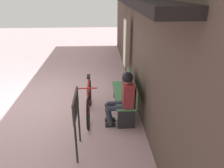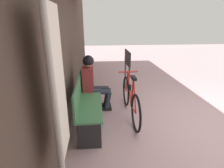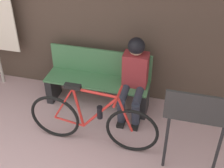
% 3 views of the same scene
% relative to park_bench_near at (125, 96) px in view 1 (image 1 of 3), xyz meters
% --- Properties ---
extents(ground_plane, '(24.00, 24.00, 0.00)m').
position_rel_park_bench_near_xyz_m(ground_plane, '(-0.56, -2.13, -0.39)').
color(ground_plane, '#C69EA3').
extents(storefront_wall, '(12.00, 0.56, 3.20)m').
position_rel_park_bench_near_xyz_m(storefront_wall, '(-0.56, 0.36, 1.27)').
color(storefront_wall, '#4C3D33').
rests_on(storefront_wall, ground_plane).
extents(park_bench_near, '(1.52, 0.42, 0.84)m').
position_rel_park_bench_near_xyz_m(park_bench_near, '(0.00, 0.00, 0.00)').
color(park_bench_near, '#477F51').
rests_on(park_bench_near, ground_plane).
extents(bicycle, '(1.68, 0.40, 0.90)m').
position_rel_park_bench_near_xyz_m(bicycle, '(0.18, -0.84, -0.02)').
color(bicycle, black).
rests_on(bicycle, ground_plane).
extents(person_seated, '(0.34, 0.59, 1.18)m').
position_rel_park_bench_near_xyz_m(person_seated, '(0.55, -0.10, 0.29)').
color(person_seated, '#2D3342').
rests_on(person_seated, ground_plane).
extents(banner_pole, '(0.45, 0.05, 1.94)m').
position_rel_park_bench_near_xyz_m(banner_pole, '(-1.56, 0.13, 0.80)').
color(banner_pole, '#B7B2A8').
rests_on(banner_pole, ground_plane).
extents(signboard, '(0.71, 0.04, 1.12)m').
position_rel_park_bench_near_xyz_m(signboard, '(1.39, -0.99, 0.44)').
color(signboard, '#232326').
rests_on(signboard, ground_plane).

